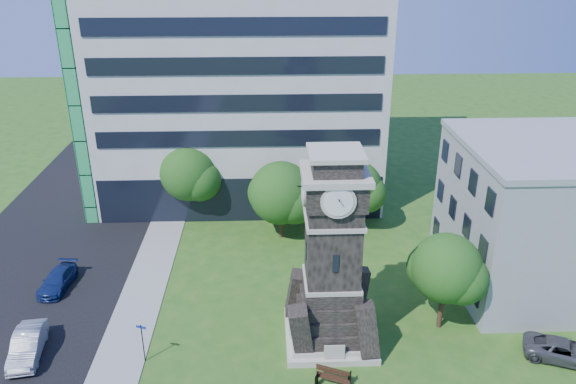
{
  "coord_description": "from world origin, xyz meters",
  "views": [
    {
      "loc": [
        -0.66,
        -26.09,
        22.14
      ],
      "look_at": [
        0.68,
        8.38,
        7.09
      ],
      "focal_mm": 35.0,
      "sensor_mm": 36.0,
      "label": 1
    }
  ],
  "objects_px": {
    "car_east_lot": "(564,350)",
    "park_bench": "(333,376)",
    "street_sign": "(142,339)",
    "car_street_north": "(58,280)",
    "car_street_mid": "(28,345)",
    "clock_tower": "(332,264)"
  },
  "relations": [
    {
      "from": "car_street_north",
      "to": "park_bench",
      "type": "bearing_deg",
      "value": -24.24
    },
    {
      "from": "car_street_north",
      "to": "park_bench",
      "type": "distance_m",
      "value": 21.08
    },
    {
      "from": "street_sign",
      "to": "car_street_north",
      "type": "bearing_deg",
      "value": 153.33
    },
    {
      "from": "car_east_lot",
      "to": "park_bench",
      "type": "relative_size",
      "value": 2.33
    },
    {
      "from": "car_street_north",
      "to": "park_bench",
      "type": "xyz_separation_m",
      "value": [
        18.37,
        -10.34,
        -0.08
      ]
    },
    {
      "from": "park_bench",
      "to": "street_sign",
      "type": "distance_m",
      "value": 11.04
    },
    {
      "from": "car_east_lot",
      "to": "park_bench",
      "type": "bearing_deg",
      "value": 117.68
    },
    {
      "from": "car_street_mid",
      "to": "street_sign",
      "type": "distance_m",
      "value": 7.04
    },
    {
      "from": "car_street_mid",
      "to": "park_bench",
      "type": "distance_m",
      "value": 17.96
    },
    {
      "from": "clock_tower",
      "to": "car_street_mid",
      "type": "xyz_separation_m",
      "value": [
        -17.93,
        -0.94,
        -4.56
      ]
    },
    {
      "from": "car_street_north",
      "to": "street_sign",
      "type": "xyz_separation_m",
      "value": [
        7.63,
        -8.02,
        0.99
      ]
    },
    {
      "from": "car_street_north",
      "to": "park_bench",
      "type": "relative_size",
      "value": 2.16
    },
    {
      "from": "car_east_lot",
      "to": "street_sign",
      "type": "height_order",
      "value": "street_sign"
    },
    {
      "from": "car_street_north",
      "to": "car_east_lot",
      "type": "bearing_deg",
      "value": -10.27
    },
    {
      "from": "car_street_mid",
      "to": "car_east_lot",
      "type": "relative_size",
      "value": 0.98
    },
    {
      "from": "car_street_north",
      "to": "car_east_lot",
      "type": "height_order",
      "value": "car_east_lot"
    },
    {
      "from": "car_street_mid",
      "to": "car_east_lot",
      "type": "xyz_separation_m",
      "value": [
        31.35,
        -1.57,
        -0.1
      ]
    },
    {
      "from": "park_bench",
      "to": "car_east_lot",
      "type": "bearing_deg",
      "value": 29.62
    },
    {
      "from": "park_bench",
      "to": "clock_tower",
      "type": "bearing_deg",
      "value": 109.87
    },
    {
      "from": "park_bench",
      "to": "street_sign",
      "type": "height_order",
      "value": "street_sign"
    },
    {
      "from": "car_east_lot",
      "to": "street_sign",
      "type": "bearing_deg",
      "value": 109.47
    },
    {
      "from": "car_east_lot",
      "to": "park_bench",
      "type": "xyz_separation_m",
      "value": [
        -13.66,
        -1.52,
        -0.1
      ]
    }
  ]
}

